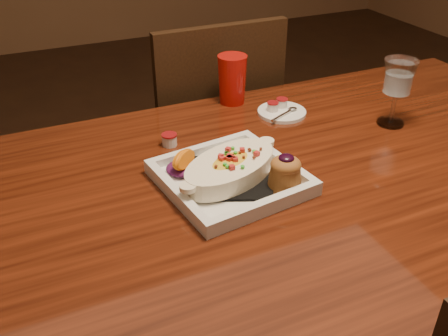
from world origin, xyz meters
name	(u,v)px	position (x,y,z in m)	size (l,w,h in m)	color
table	(315,208)	(0.00, 0.00, 0.65)	(1.50, 0.90, 0.75)	maroon
chair_far	(207,142)	(0.00, 0.63, 0.51)	(0.42, 0.42, 0.93)	black
plate	(235,172)	(-0.19, 0.03, 0.78)	(0.29, 0.29, 0.08)	white
goblet	(398,81)	(0.29, 0.12, 0.87)	(0.08, 0.08, 0.17)	silver
saucer	(281,111)	(0.07, 0.28, 0.76)	(0.13, 0.13, 0.09)	white
creamer_loose	(169,140)	(-0.25, 0.24, 0.76)	(0.04, 0.04, 0.03)	silver
red_tumbler	(232,80)	(-0.02, 0.40, 0.82)	(0.08, 0.08, 0.13)	red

